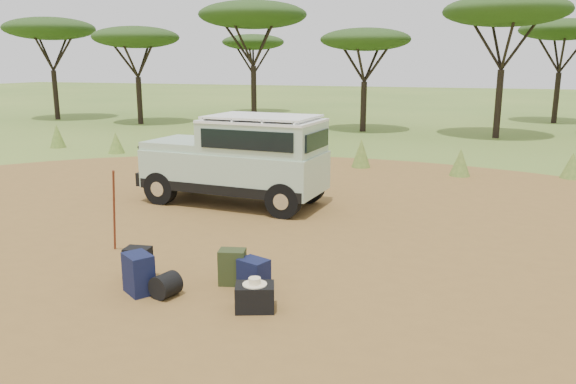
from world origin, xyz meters
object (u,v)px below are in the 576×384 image
(safari_vehicle, at_px, (240,162))
(backpack_black, at_px, (138,264))
(backpack_olive, at_px, (232,267))
(duffel_navy, at_px, (254,274))
(walking_staff, at_px, (114,211))
(backpack_navy, at_px, (139,274))
(hard_case, at_px, (255,297))

(safari_vehicle, distance_m, backpack_black, 4.89)
(backpack_olive, relative_size, duffel_navy, 1.17)
(safari_vehicle, relative_size, walking_staff, 2.83)
(safari_vehicle, height_order, walking_staff, safari_vehicle)
(backpack_olive, xyz_separation_m, duffel_navy, (0.37, -0.08, -0.04))
(walking_staff, xyz_separation_m, backpack_black, (1.08, -0.93, -0.49))
(backpack_olive, bearing_deg, safari_vehicle, 98.96)
(safari_vehicle, xyz_separation_m, backpack_navy, (0.81, -5.23, -0.71))
(safari_vehicle, distance_m, duffel_navy, 5.15)
(backpack_navy, xyz_separation_m, backpack_olive, (1.11, 0.76, -0.03))
(duffel_navy, relative_size, hard_case, 0.89)
(backpack_navy, bearing_deg, backpack_black, 157.76)
(backpack_olive, bearing_deg, walking_staff, 152.38)
(duffel_navy, bearing_deg, walking_staff, -174.21)
(backpack_olive, xyz_separation_m, hard_case, (0.67, -0.72, -0.09))
(backpack_black, xyz_separation_m, hard_case, (2.07, -0.39, -0.08))
(backpack_navy, bearing_deg, safari_vehicle, 131.52)
(safari_vehicle, relative_size, backpack_navy, 7.48)
(backpack_navy, relative_size, duffel_navy, 1.28)
(backpack_black, height_order, duffel_navy, backpack_black)
(safari_vehicle, height_order, hard_case, safari_vehicle)
(walking_staff, height_order, backpack_olive, walking_staff)
(walking_staff, relative_size, backpack_olive, 2.90)
(hard_case, bearing_deg, backpack_navy, 159.88)
(safari_vehicle, distance_m, walking_staff, 3.93)
(duffel_navy, bearing_deg, backpack_black, -152.76)
(safari_vehicle, xyz_separation_m, duffel_navy, (2.29, -4.55, -0.77))
(backpack_olive, relative_size, hard_case, 1.05)
(walking_staff, distance_m, backpack_black, 1.51)
(walking_staff, bearing_deg, backpack_navy, -90.21)
(duffel_navy, bearing_deg, backpack_navy, -136.40)
(backpack_black, bearing_deg, walking_staff, 130.53)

